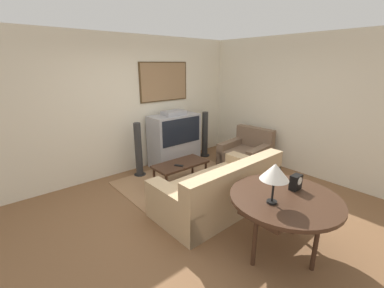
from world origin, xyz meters
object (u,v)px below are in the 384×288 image
at_px(armchair, 246,155).
at_px(coffee_table, 181,166).
at_px(couch, 220,191).
at_px(table_lamp, 275,172).
at_px(console_table, 285,201).
at_px(speaker_tower_left, 139,151).
at_px(mantel_clock, 296,182).
at_px(tv, 174,140).
at_px(speaker_tower_right, 205,135).

relative_size(armchair, coffee_table, 1.01).
xyz_separation_m(couch, table_lamp, (-0.38, -1.12, 0.79)).
distance_m(console_table, speaker_tower_left, 3.04).
bearing_deg(speaker_tower_left, console_table, -86.45).
bearing_deg(console_table, coffee_table, 85.69).
relative_size(coffee_table, mantel_clock, 5.41).
distance_m(console_table, mantel_clock, 0.29).
xyz_separation_m(tv, table_lamp, (-0.94, -3.03, 0.51)).
bearing_deg(armchair, speaker_tower_left, -125.24).
xyz_separation_m(couch, coffee_table, (0.01, 1.00, 0.10)).
height_order(tv, speaker_tower_right, tv).
xyz_separation_m(armchair, mantel_clock, (-1.55, -1.91, 0.55)).
height_order(armchair, mantel_clock, mantel_clock).
bearing_deg(mantel_clock, console_table, -174.39).
xyz_separation_m(tv, couch, (-0.55, -1.91, -0.29)).
height_order(couch, mantel_clock, mantel_clock).
height_order(table_lamp, mantel_clock, table_lamp).
relative_size(speaker_tower_left, speaker_tower_right, 1.00).
height_order(couch, console_table, couch).
bearing_deg(coffee_table, speaker_tower_left, 111.46).
bearing_deg(console_table, armchair, 47.13).
relative_size(couch, console_table, 1.60).
relative_size(tv, coffee_table, 1.22).
bearing_deg(speaker_tower_right, mantel_clock, -114.11).
relative_size(console_table, speaker_tower_left, 1.15).
bearing_deg(couch, console_table, 81.69).
distance_m(coffee_table, speaker_tower_left, 0.96).
relative_size(tv, console_table, 0.98).
height_order(console_table, mantel_clock, mantel_clock).
bearing_deg(couch, speaker_tower_right, -128.44).
height_order(tv, armchair, tv).
relative_size(tv, speaker_tower_left, 1.12).
height_order(couch, table_lamp, table_lamp).
height_order(table_lamp, speaker_tower_left, table_lamp).
bearing_deg(tv, speaker_tower_right, -1.50).
bearing_deg(armchair, console_table, -49.26).
height_order(armchair, coffee_table, armchair).
bearing_deg(coffee_table, mantel_clock, -87.76).
height_order(tv, table_lamp, tv).
bearing_deg(couch, tv, -107.20).
bearing_deg(mantel_clock, couch, 94.98).
bearing_deg(speaker_tower_right, coffee_table, -148.11).
bearing_deg(table_lamp, tv, 72.78).
distance_m(console_table, speaker_tower_right, 3.43).
xyz_separation_m(mantel_clock, speaker_tower_left, (-0.43, 3.01, -0.31)).
bearing_deg(couch, armchair, -155.39).
xyz_separation_m(armchair, table_lamp, (-2.04, -1.91, 0.81)).
xyz_separation_m(console_table, mantel_clock, (0.24, 0.02, 0.15)).
distance_m(tv, speaker_tower_right, 0.89).
relative_size(mantel_clock, speaker_tower_right, 0.17).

